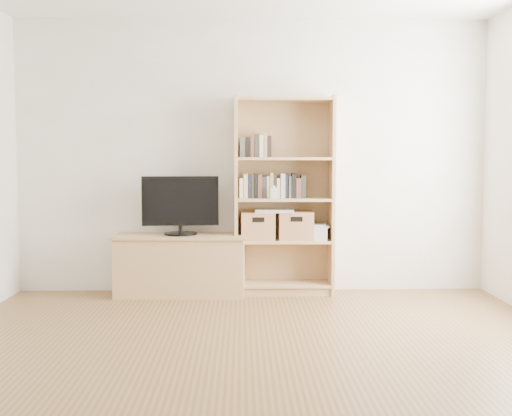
{
  "coord_description": "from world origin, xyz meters",
  "views": [
    {
      "loc": [
        -0.1,
        -3.68,
        1.29
      ],
      "look_at": [
        0.02,
        1.9,
        0.85
      ],
      "focal_mm": 45.0,
      "sensor_mm": 36.0,
      "label": 1
    }
  ],
  "objects_px": {
    "basket_right": "(296,225)",
    "basket_left": "(258,226)",
    "laptop": "(275,211)",
    "baby_monitor": "(274,193)",
    "television": "(180,205)",
    "bookshelf": "(284,196)",
    "tv_stand": "(181,266)"
  },
  "relations": [
    {
      "from": "tv_stand",
      "to": "basket_left",
      "type": "distance_m",
      "value": 0.82
    },
    {
      "from": "basket_right",
      "to": "laptop",
      "type": "distance_m",
      "value": 0.24
    },
    {
      "from": "basket_right",
      "to": "laptop",
      "type": "xyz_separation_m",
      "value": [
        -0.2,
        -0.0,
        0.14
      ]
    },
    {
      "from": "television",
      "to": "basket_right",
      "type": "height_order",
      "value": "television"
    },
    {
      "from": "baby_monitor",
      "to": "basket_left",
      "type": "bearing_deg",
      "value": 156.08
    },
    {
      "from": "bookshelf",
      "to": "laptop",
      "type": "relative_size",
      "value": 5.24
    },
    {
      "from": "baby_monitor",
      "to": "basket_right",
      "type": "relative_size",
      "value": 0.31
    },
    {
      "from": "baby_monitor",
      "to": "laptop",
      "type": "xyz_separation_m",
      "value": [
        0.02,
        0.09,
        -0.17
      ]
    },
    {
      "from": "tv_stand",
      "to": "baby_monitor",
      "type": "height_order",
      "value": "baby_monitor"
    },
    {
      "from": "bookshelf",
      "to": "laptop",
      "type": "bearing_deg",
      "value": -173.67
    },
    {
      "from": "tv_stand",
      "to": "basket_left",
      "type": "bearing_deg",
      "value": 6.58
    },
    {
      "from": "television",
      "to": "basket_left",
      "type": "xyz_separation_m",
      "value": [
        0.72,
        0.05,
        -0.2
      ]
    },
    {
      "from": "television",
      "to": "basket_left",
      "type": "bearing_deg",
      "value": -0.45
    },
    {
      "from": "television",
      "to": "baby_monitor",
      "type": "distance_m",
      "value": 0.87
    },
    {
      "from": "baby_monitor",
      "to": "basket_left",
      "type": "relative_size",
      "value": 0.31
    },
    {
      "from": "bookshelf",
      "to": "baby_monitor",
      "type": "distance_m",
      "value": 0.15
    },
    {
      "from": "baby_monitor",
      "to": "basket_right",
      "type": "distance_m",
      "value": 0.39
    },
    {
      "from": "basket_left",
      "to": "laptop",
      "type": "bearing_deg",
      "value": -3.27
    },
    {
      "from": "basket_right",
      "to": "basket_left",
      "type": "bearing_deg",
      "value": -178.18
    },
    {
      "from": "basket_right",
      "to": "bookshelf",
      "type": "bearing_deg",
      "value": 179.21
    },
    {
      "from": "tv_stand",
      "to": "television",
      "type": "bearing_deg",
      "value": 0.0
    },
    {
      "from": "bookshelf",
      "to": "television",
      "type": "height_order",
      "value": "bookshelf"
    },
    {
      "from": "bookshelf",
      "to": "basket_left",
      "type": "relative_size",
      "value": 5.89
    },
    {
      "from": "tv_stand",
      "to": "bookshelf",
      "type": "height_order",
      "value": "bookshelf"
    },
    {
      "from": "television",
      "to": "basket_right",
      "type": "bearing_deg",
      "value": -2.03
    },
    {
      "from": "bookshelf",
      "to": "television",
      "type": "bearing_deg",
      "value": -176.16
    },
    {
      "from": "baby_monitor",
      "to": "tv_stand",
      "type": "bearing_deg",
      "value": -172.28
    },
    {
      "from": "baby_monitor",
      "to": "basket_left",
      "type": "height_order",
      "value": "baby_monitor"
    },
    {
      "from": "basket_right",
      "to": "laptop",
      "type": "bearing_deg",
      "value": -176.94
    },
    {
      "from": "baby_monitor",
      "to": "basket_left",
      "type": "distance_m",
      "value": 0.36
    },
    {
      "from": "bookshelf",
      "to": "television",
      "type": "distance_m",
      "value": 0.98
    },
    {
      "from": "television",
      "to": "bookshelf",
      "type": "bearing_deg",
      "value": -1.35
    }
  ]
}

